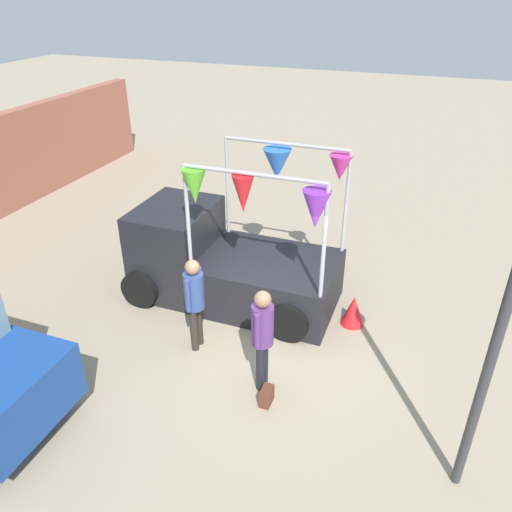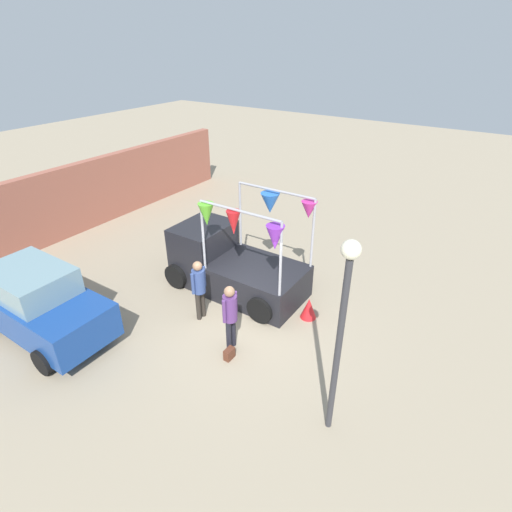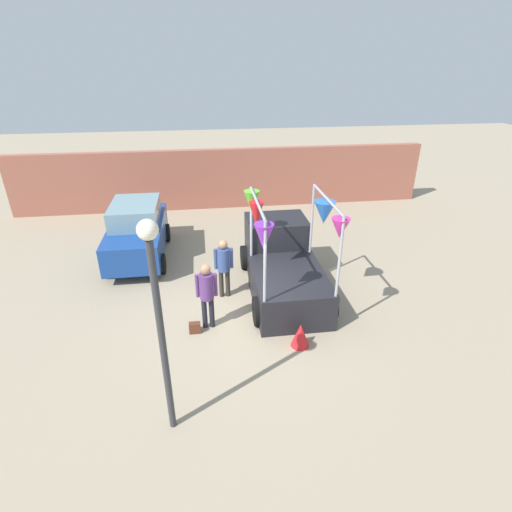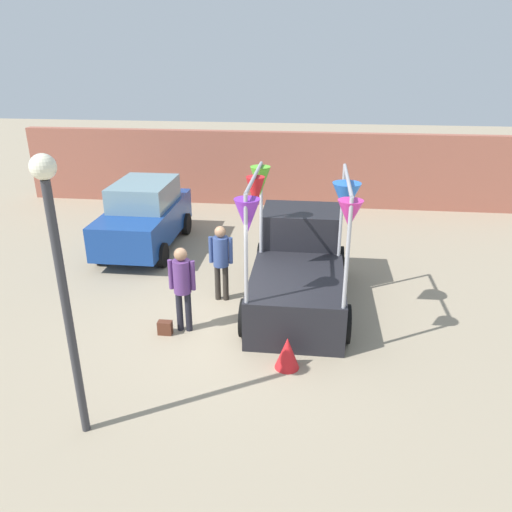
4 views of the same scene
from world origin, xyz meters
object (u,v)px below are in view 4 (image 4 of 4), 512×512
street_lamp (59,266)px  parked_car (145,215)px  handbag (165,328)px  person_vendor (221,256)px  folded_kite_bundle_crimson (287,353)px  person_customer (182,281)px  vendor_truck (299,263)px

street_lamp → parked_car: bearing=101.2°
parked_car → handbag: (1.85, -4.52, -0.80)m
person_vendor → folded_kite_bundle_crimson: person_vendor is taller
parked_car → street_lamp: bearing=-78.8°
person_customer → person_vendor: (0.51, 1.40, -0.02)m
person_vendor → folded_kite_bundle_crimson: 3.03m
handbag → parked_car: bearing=112.2°
parked_car → street_lamp: (1.44, -7.28, 1.73)m
handbag → folded_kite_bundle_crimson: folded_kite_bundle_crimson is taller
vendor_truck → street_lamp: size_ratio=0.99×
parked_car → person_vendor: (2.70, -2.92, 0.12)m
parked_car → person_customer: (2.20, -4.32, 0.14)m
parked_car → person_customer: size_ratio=2.25×
person_customer → street_lamp: (-0.76, -2.96, 1.59)m
vendor_truck → handbag: size_ratio=14.55×
street_lamp → handbag: bearing=81.5°
vendor_truck → person_customer: 2.78m
vendor_truck → parked_car: (-4.40, 2.65, 0.08)m
parked_car → person_customer: 4.85m
parked_car → person_customer: bearing=-63.0°
person_customer → handbag: person_customer is taller
vendor_truck → folded_kite_bundle_crimson: size_ratio=6.79×
vendor_truck → handbag: 3.25m
vendor_truck → person_vendor: 1.73m
folded_kite_bundle_crimson → parked_car: bearing=128.8°
vendor_truck → parked_car: size_ratio=1.02×
parked_car → person_vendor: 3.98m
vendor_truck → parked_car: vendor_truck is taller
street_lamp → folded_kite_bundle_crimson: size_ratio=6.87×
street_lamp → person_customer: bearing=75.6°
vendor_truck → handbag: (-2.55, -1.88, -0.72)m
vendor_truck → person_vendor: (-1.70, -0.28, 0.20)m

